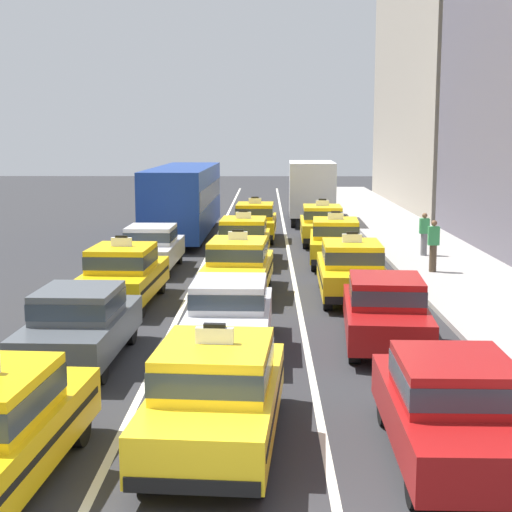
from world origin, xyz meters
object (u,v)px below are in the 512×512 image
(taxi_center_fourth, at_px, (244,239))
(taxi_right_fifth, at_px, (322,224))
(sedan_left_fourth, at_px, (152,247))
(taxi_center_third, at_px, (238,266))
(bus_left_fifth, at_px, (184,197))
(pedestrian_far_corner, at_px, (424,234))
(sedan_right_nearest, at_px, (452,406))
(taxi_right_third, at_px, (351,269))
(box_truck_right_sixth, at_px, (311,189))
(taxi_center_fifth, at_px, (255,221))
(sedan_right_second, at_px, (385,309))
(taxi_left_third, at_px, (123,274))
(sedan_left_second, at_px, (80,322))
(sedan_center_second, at_px, (230,312))
(taxi_right_fourth, at_px, (335,240))
(taxi_center_nearest, at_px, (216,392))
(pedestrian_trailing, at_px, (433,246))

(taxi_center_fourth, relative_size, taxi_right_fifth, 1.00)
(sedan_left_fourth, relative_size, taxi_center_third, 0.93)
(bus_left_fifth, bearing_deg, pedestrian_far_corner, -33.70)
(sedan_right_nearest, xyz_separation_m, pedestrian_far_corner, (3.32, 18.48, 0.11))
(taxi_right_third, height_order, taxi_right_fifth, same)
(taxi_center_third, height_order, box_truck_right_sixth, box_truck_right_sixth)
(taxi_center_fifth, height_order, sedan_right_second, taxi_center_fifth)
(sedan_left_fourth, bearing_deg, taxi_right_fifth, 46.75)
(taxi_left_third, relative_size, sedan_right_second, 1.05)
(taxi_right_third, bearing_deg, bus_left_fifth, 114.44)
(sedan_left_second, bearing_deg, taxi_center_fourth, 76.55)
(sedan_center_second, height_order, taxi_center_fourth, taxi_center_fourth)
(sedan_right_nearest, relative_size, taxi_right_fifth, 0.94)
(taxi_left_third, distance_m, taxi_center_fifth, 13.75)
(taxi_center_fourth, distance_m, sedan_right_second, 11.82)
(taxi_center_fourth, distance_m, taxi_right_fourth, 3.35)
(sedan_left_second, distance_m, sedan_right_second, 6.65)
(taxi_center_fourth, bearing_deg, bus_left_fifth, 111.61)
(sedan_center_second, bearing_deg, taxi_right_fourth, 73.85)
(taxi_center_nearest, bearing_deg, sedan_center_second, 90.55)
(taxi_center_third, bearing_deg, sedan_right_second, -57.77)
(sedan_right_second, distance_m, taxi_right_fourth, 11.02)
(taxi_right_fifth, distance_m, pedestrian_trailing, 8.32)
(taxi_center_fifth, bearing_deg, taxi_right_fourth, -65.01)
(taxi_center_nearest, height_order, taxi_right_third, same)
(taxi_center_nearest, bearing_deg, box_truck_right_sixth, 84.11)
(taxi_center_fifth, bearing_deg, taxi_right_third, -76.67)
(taxi_center_fourth, xyz_separation_m, taxi_right_fourth, (3.34, -0.27, 0.00))
(sedan_center_second, bearing_deg, sedan_right_second, 6.39)
(taxi_center_fifth, relative_size, taxi_right_fifth, 1.00)
(sedan_left_second, relative_size, taxi_right_third, 0.94)
(pedestrian_trailing, bearing_deg, sedan_right_nearest, -100.98)
(sedan_left_second, height_order, taxi_center_nearest, taxi_center_nearest)
(sedan_left_second, xyz_separation_m, taxi_center_fifth, (3.35, 18.82, 0.03))
(taxi_right_third, bearing_deg, sedan_left_second, -134.64)
(sedan_left_fourth, relative_size, taxi_center_fifth, 0.94)
(sedan_center_second, relative_size, pedestrian_trailing, 2.51)
(taxi_center_fifth, xyz_separation_m, taxi_right_third, (2.95, -12.44, 0.00))
(sedan_left_fourth, relative_size, sedan_center_second, 1.00)
(sedan_left_second, bearing_deg, pedestrian_trailing, 46.81)
(taxi_center_fifth, height_order, taxi_right_fourth, same)
(sedan_center_second, relative_size, box_truck_right_sixth, 0.62)
(sedan_right_second, bearing_deg, taxi_center_fourth, 107.20)
(sedan_right_nearest, distance_m, sedan_right_second, 6.23)
(bus_left_fifth, bearing_deg, sedan_right_nearest, -75.49)
(taxi_right_fifth, bearing_deg, sedan_right_nearest, -89.33)
(taxi_center_third, distance_m, sedan_right_second, 6.53)
(pedestrian_far_corner, bearing_deg, taxi_right_third, -116.20)
(taxi_center_third, xyz_separation_m, sedan_right_second, (3.48, -5.52, -0.03))
(sedan_left_fourth, distance_m, pedestrian_trailing, 9.59)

